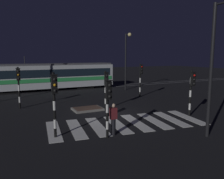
{
  "coord_description": "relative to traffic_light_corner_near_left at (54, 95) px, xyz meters",
  "views": [
    {
      "loc": [
        -6.85,
        -14.39,
        4.19
      ],
      "look_at": [
        1.37,
        2.32,
        1.4
      ],
      "focal_mm": 36.36,
      "sensor_mm": 36.0,
      "label": 1
    }
  ],
  "objects": [
    {
      "name": "traffic_light_corner_far_right",
      "position": [
        10.35,
        7.94,
        0.03
      ],
      "size": [
        0.36,
        0.42,
        3.41
      ],
      "color": "black",
      "rests_on": "ground"
    },
    {
      "name": "traffic_island",
      "position": [
        3.54,
        4.96,
        -2.13
      ],
      "size": [
        2.24,
        1.56,
        0.18
      ],
      "color": "slate",
      "rests_on": "ground"
    },
    {
      "name": "rail_far",
      "position": [
        4.52,
        17.39,
        -2.21
      ],
      "size": [
        80.0,
        0.12,
        0.03
      ],
      "primitive_type": "cube",
      "color": "#59595E",
      "rests_on": "ground"
    },
    {
      "name": "traffic_light_corner_near_left",
      "position": [
        0.0,
        0.0,
        0.0
      ],
      "size": [
        0.36,
        0.42,
        3.36
      ],
      "color": "black",
      "rests_on": "ground"
    },
    {
      "name": "street_lamp_near_kerb",
      "position": [
        7.16,
        -3.52,
        2.1
      ],
      "size": [
        0.44,
        1.21,
        6.76
      ],
      "color": "black",
      "rests_on": "ground"
    },
    {
      "name": "pedestrian_waiting_at_kerb",
      "position": [
        2.85,
        -0.91,
        -1.34
      ],
      "size": [
        0.36,
        0.24,
        1.71
      ],
      "color": "black",
      "rests_on": "ground"
    },
    {
      "name": "traffic_light_corner_far_left",
      "position": [
        -1.12,
        7.8,
        -0.03
      ],
      "size": [
        0.36,
        0.42,
        3.32
      ],
      "color": "black",
      "rests_on": "ground"
    },
    {
      "name": "traffic_light_median_centre",
      "position": [
        4.93,
        4.56,
        -0.23
      ],
      "size": [
        0.36,
        0.42,
        3.02
      ],
      "color": "black",
      "rests_on": "ground"
    },
    {
      "name": "crosswalk_zebra",
      "position": [
        4.52,
        0.56,
        -2.21
      ],
      "size": [
        9.98,
        4.99,
        0.02
      ],
      "color": "silver",
      "rests_on": "ground"
    },
    {
      "name": "traffic_light_kerb_mid_left",
      "position": [
        2.4,
        -1.21,
        -0.19
      ],
      "size": [
        0.36,
        0.42,
        3.08
      ],
      "color": "black",
      "rests_on": "ground"
    },
    {
      "name": "tram",
      "position": [
        2.68,
        16.67,
        -0.47
      ],
      "size": [
        16.61,
        2.58,
        4.15
      ],
      "color": "silver",
      "rests_on": "ground"
    },
    {
      "name": "rail_near",
      "position": [
        4.52,
        15.95,
        -2.21
      ],
      "size": [
        80.0,
        0.12,
        0.03
      ],
      "primitive_type": "cube",
      "color": "#59595E",
      "rests_on": "ground"
    },
    {
      "name": "traffic_light_corner_near_right",
      "position": [
        9.31,
        0.05,
        -0.11
      ],
      "size": [
        0.36,
        0.42,
        3.2
      ],
      "color": "black",
      "rests_on": "ground"
    },
    {
      "name": "ground_plane",
      "position": [
        4.52,
        3.11,
        -2.22
      ],
      "size": [
        120.0,
        120.0,
        0.0
      ],
      "primitive_type": "plane",
      "color": "black"
    },
    {
      "name": "street_lamp_trackside_right",
      "position": [
        11.37,
        12.59,
        2.13
      ],
      "size": [
        0.44,
        1.21,
        6.81
      ],
      "color": "black",
      "rests_on": "ground"
    }
  ]
}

